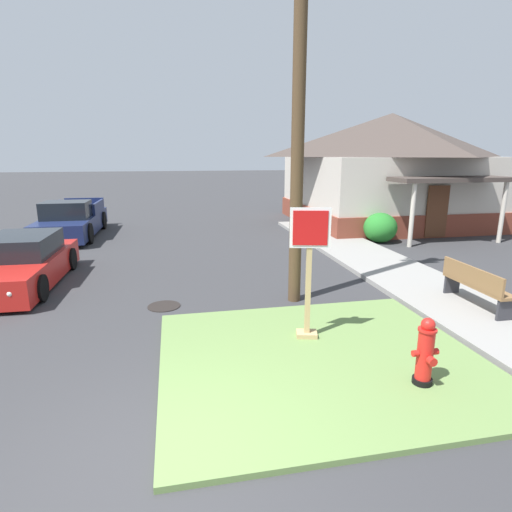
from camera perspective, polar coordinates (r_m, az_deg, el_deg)
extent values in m
plane|color=#333335|center=(4.95, -14.16, -26.95)|extent=(160.00, 160.00, 0.00)
cube|color=#668447|center=(6.85, 8.93, -13.81)|extent=(5.03, 4.45, 0.08)
cube|color=gray|center=(11.99, 18.61, -2.04)|extent=(2.20, 17.15, 0.12)
cylinder|color=black|center=(6.47, 22.03, -15.72)|extent=(0.28, 0.27, 0.08)
cylinder|color=red|center=(6.29, 22.37, -12.55)|extent=(0.22, 0.22, 0.72)
cylinder|color=red|center=(6.14, 22.69, -9.42)|extent=(0.25, 0.25, 0.03)
sphere|color=red|center=(6.11, 22.76, -8.77)|extent=(0.19, 0.19, 0.19)
cube|color=red|center=(6.08, 22.82, -8.16)|extent=(0.04, 0.04, 0.04)
cylinder|color=red|center=(6.19, 21.22, -12.48)|extent=(0.08, 0.09, 0.09)
cylinder|color=red|center=(6.35, 23.55, -12.03)|extent=(0.08, 0.09, 0.09)
cylinder|color=red|center=(6.18, 23.19, -13.27)|extent=(0.12, 0.09, 0.12)
cube|color=tan|center=(7.07, 7.29, -2.72)|extent=(0.11, 0.11, 2.23)
cube|color=tan|center=(7.45, 7.03, -10.68)|extent=(0.42, 0.36, 0.08)
cube|color=white|center=(6.83, 7.54, 3.87)|extent=(0.66, 0.17, 0.68)
cube|color=red|center=(6.82, 7.55, 3.85)|extent=(0.56, 0.15, 0.58)
cylinder|color=black|center=(9.19, -12.63, -6.80)|extent=(0.70, 0.70, 0.02)
cube|color=red|center=(11.82, -29.78, -1.65)|extent=(1.85, 4.36, 0.64)
cube|color=black|center=(11.90, -29.77, 1.23)|extent=(1.55, 2.02, 0.56)
cylinder|color=black|center=(10.36, -27.81, -3.98)|extent=(0.23, 0.62, 0.62)
cylinder|color=black|center=(12.84, -24.34, -0.37)|extent=(0.23, 0.62, 0.62)
cylinder|color=black|center=(13.35, -31.20, -0.66)|extent=(0.23, 0.62, 0.62)
sphere|color=white|center=(9.72, -30.93, -4.48)|extent=(0.14, 0.14, 0.14)
sphere|color=red|center=(13.62, -24.86, 1.03)|extent=(0.12, 0.12, 0.12)
sphere|color=red|center=(13.93, -29.03, 0.82)|extent=(0.12, 0.12, 0.12)
cube|color=#19234C|center=(17.99, -24.09, 4.06)|extent=(1.89, 5.27, 0.68)
cube|color=black|center=(17.20, -24.82, 5.75)|extent=(1.64, 1.38, 0.68)
cube|color=#19234C|center=(18.64, -21.01, 6.40)|extent=(0.11, 2.21, 0.44)
cube|color=#19234C|center=(19.02, -26.25, 6.02)|extent=(0.11, 2.21, 0.44)
cube|color=#19234C|center=(20.42, -22.69, 6.83)|extent=(1.67, 0.11, 0.44)
cylinder|color=black|center=(16.31, -22.25, 2.90)|extent=(0.26, 0.76, 0.76)
cylinder|color=black|center=(16.73, -28.09, 2.55)|extent=(0.26, 0.76, 0.76)
cylinder|color=black|center=(19.37, -20.55, 4.66)|extent=(0.26, 0.76, 0.76)
cylinder|color=black|center=(19.73, -25.54, 4.33)|extent=(0.26, 0.76, 0.76)
cube|color=brown|center=(9.74, 28.39, -3.59)|extent=(0.45, 1.80, 0.06)
cube|color=brown|center=(9.57, 27.69, -2.41)|extent=(0.10, 1.79, 0.38)
cube|color=#2D2D33|center=(9.22, 31.32, -6.42)|extent=(0.36, 0.07, 0.41)
cube|color=#2D2D33|center=(10.42, 25.52, -3.54)|extent=(0.36, 0.07, 0.41)
cylinder|color=#4C3823|center=(8.99, 6.06, 24.83)|extent=(0.27, 0.27, 9.84)
cube|color=brown|center=(20.88, 17.47, 5.71)|extent=(8.14, 7.86, 0.90)
cube|color=beige|center=(20.74, 17.78, 9.94)|extent=(7.98, 7.71, 2.20)
pyramid|color=#423833|center=(20.72, 18.22, 15.64)|extent=(8.55, 8.26, 1.93)
cube|color=#423833|center=(16.82, 25.56, 9.58)|extent=(4.48, 1.40, 0.16)
cylinder|color=beige|center=(15.44, 20.84, 5.41)|extent=(0.16, 0.16, 2.32)
cylinder|color=beige|center=(17.66, 31.01, 5.30)|extent=(0.16, 0.16, 2.32)
cube|color=brown|center=(17.48, 23.80, 5.67)|extent=(0.90, 0.06, 2.00)
ellipsoid|color=#257428|center=(15.98, 16.84, 3.78)|extent=(1.22, 1.22, 1.11)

